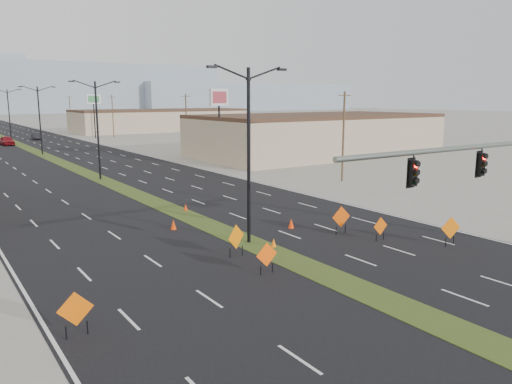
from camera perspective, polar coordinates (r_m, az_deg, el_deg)
ground at (r=21.02m, az=18.08°, el=-13.24°), size 600.00×600.00×0.00m
road_surface at (r=112.85m, az=-26.45°, el=5.34°), size 25.00×400.00×0.02m
median_strip at (r=112.85m, az=-26.45°, el=5.34°), size 2.00×400.00×0.04m
building_se_near at (r=75.31m, az=6.94°, el=6.36°), size 36.00×18.00×5.50m
building_se_far at (r=132.86m, az=-10.65°, el=7.99°), size 44.00×16.00×5.00m
mesa_center at (r=316.43m, az=-24.69°, el=10.76°), size 220.00×50.00×28.00m
mesa_east at (r=359.32m, az=-1.39°, el=10.79°), size 160.00×50.00×18.00m
signal_mast at (r=27.82m, az=26.24°, el=2.25°), size 16.30×0.60×8.00m
streetlight_0 at (r=28.29m, az=-0.85°, el=4.76°), size 5.15×0.24×10.02m
streetlight_1 at (r=53.83m, az=-17.66°, el=7.08°), size 5.15×0.24×10.02m
streetlight_2 at (r=81.02m, az=-23.49°, el=7.75°), size 5.15×0.24×10.02m
streetlight_3 at (r=108.62m, az=-26.38°, el=8.05°), size 5.15×0.24×10.02m
utility_pole_0 at (r=51.04m, az=9.95°, el=6.41°), size 1.60×0.20×9.00m
utility_pole_1 at (r=79.89m, az=-7.97°, el=7.96°), size 1.60×0.20×9.00m
utility_pole_2 at (r=112.30m, az=-16.05°, el=8.41°), size 1.60×0.20×9.00m
utility_pole_3 at (r=145.90m, az=-20.47°, el=8.59°), size 1.60×0.20×9.00m
car_left at (r=100.19m, az=-26.60°, el=5.26°), size 2.21×4.93×1.65m
car_mid at (r=111.29m, az=-23.83°, el=5.84°), size 1.66×4.16×1.34m
construction_sign_0 at (r=19.09m, az=-19.93°, el=-12.62°), size 1.27×0.13×1.69m
construction_sign_1 at (r=24.03m, az=1.23°, el=-7.30°), size 1.18×0.06×1.57m
construction_sign_2 at (r=26.57m, az=-2.29°, el=-5.27°), size 1.25×0.51×1.76m
construction_sign_3 at (r=30.46m, az=14.03°, el=-3.91°), size 1.07×0.08×1.42m
construction_sign_4 at (r=31.40m, az=9.70°, el=-2.91°), size 1.32×0.22×1.76m
construction_sign_5 at (r=30.59m, az=21.36°, el=-3.94°), size 1.23×0.42×1.70m
cone_0 at (r=28.38m, az=2.03°, el=-5.84°), size 0.42×0.42×0.54m
cone_1 at (r=32.52m, az=4.04°, el=-3.61°), size 0.50×0.50×0.65m
cone_2 at (r=37.77m, az=-8.05°, el=-1.74°), size 0.34×0.34×0.56m
cone_3 at (r=32.57m, az=-9.42°, el=-3.71°), size 0.50×0.50×0.65m
pole_sign_east_near at (r=63.05m, az=-4.25°, el=10.10°), size 3.06×1.23×9.46m
pole_sign_east_far at (r=111.31m, az=-18.07°, el=9.70°), size 2.99×0.54×9.13m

